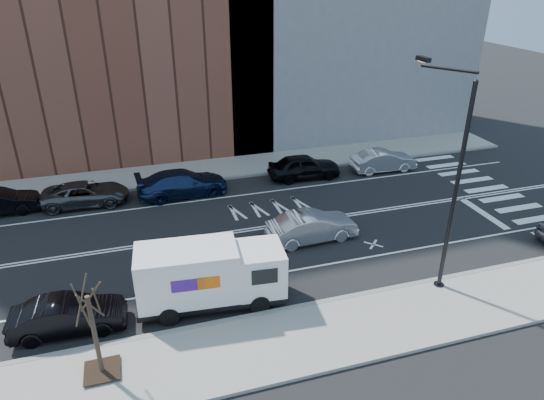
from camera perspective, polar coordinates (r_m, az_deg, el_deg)
ground at (r=25.82m, az=-3.50°, el=-3.63°), size 120.00×120.00×0.00m
sidewalk_near at (r=18.89m, az=3.15°, el=-16.12°), size 44.00×3.60×0.15m
sidewalk_far at (r=33.58m, az=-7.10°, el=3.61°), size 44.00×3.60×0.15m
curb_near at (r=20.17m, az=1.37°, el=-12.84°), size 44.00×0.25×0.17m
curb_far at (r=31.94m, az=-6.51°, el=2.46°), size 44.00×0.25×0.17m
crosswalk at (r=32.92m, az=24.65°, el=0.72°), size 3.00×14.00×0.01m
road_markings at (r=25.82m, az=-3.50°, el=-3.62°), size 40.00×8.60×0.01m
streetlight at (r=20.69m, az=20.21°, el=2.60°), size 0.44×4.02×9.34m
street_tree at (r=17.69m, az=-19.95°, el=-15.52°), size 1.20×1.20×3.75m
fedex_van at (r=19.96m, az=-7.34°, el=-8.71°), size 6.17×2.57×2.75m
far_parked_c at (r=30.32m, az=-21.09°, el=0.68°), size 4.94×2.45×1.35m
far_parked_d at (r=29.91m, az=-10.50°, el=1.97°), size 5.57×2.56×1.58m
far_parked_e at (r=31.92m, az=3.80°, el=3.95°), size 4.80×2.11×1.61m
far_parked_f at (r=33.91m, az=12.95°, el=4.54°), size 4.46×1.65×1.46m
driving_sedan at (r=24.69m, az=4.73°, el=-3.13°), size 4.68×1.83×1.52m
near_parked_rear_a at (r=20.46m, az=-22.85°, el=-12.45°), size 4.31×1.67×1.40m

